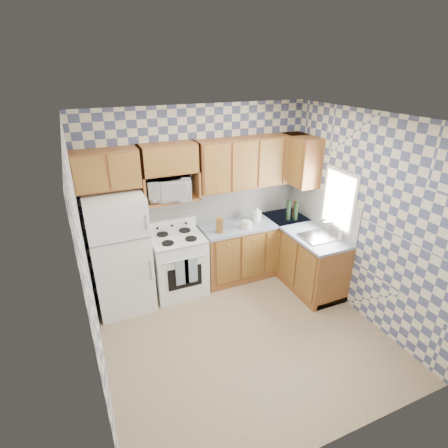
# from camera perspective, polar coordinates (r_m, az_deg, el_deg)

# --- Properties ---
(floor) EXTENTS (3.40, 3.40, 0.00)m
(floor) POSITION_cam_1_polar(r_m,az_deg,el_deg) (4.76, 3.19, -17.51)
(floor) COLOR #806B51
(floor) RESTS_ON ground
(back_wall) EXTENTS (3.40, 0.02, 2.70)m
(back_wall) POSITION_cam_1_polar(r_m,az_deg,el_deg) (5.33, -4.15, 4.40)
(back_wall) COLOR #4A5277
(back_wall) RESTS_ON ground
(right_wall) EXTENTS (0.02, 3.20, 2.70)m
(right_wall) POSITION_cam_1_polar(r_m,az_deg,el_deg) (4.93, 21.58, 0.90)
(right_wall) COLOR #4A5277
(right_wall) RESTS_ON ground
(backsplash_back) EXTENTS (2.60, 0.02, 0.56)m
(backsplash_back) POSITION_cam_1_polar(r_m,az_deg,el_deg) (5.51, -0.14, 3.49)
(backsplash_back) COLOR silver
(backsplash_back) RESTS_ON back_wall
(backsplash_right) EXTENTS (0.02, 1.60, 0.56)m
(backsplash_right) POSITION_cam_1_polar(r_m,az_deg,el_deg) (5.52, 15.63, 2.56)
(backsplash_right) COLOR silver
(backsplash_right) RESTS_ON right_wall
(refrigerator) EXTENTS (0.75, 0.70, 1.68)m
(refrigerator) POSITION_cam_1_polar(r_m,az_deg,el_deg) (4.98, -16.55, -4.62)
(refrigerator) COLOR white
(refrigerator) RESTS_ON floor
(stove_body) EXTENTS (0.76, 0.65, 0.90)m
(stove_body) POSITION_cam_1_polar(r_m,az_deg,el_deg) (5.32, -7.46, -6.61)
(stove_body) COLOR white
(stove_body) RESTS_ON floor
(cooktop) EXTENTS (0.76, 0.65, 0.02)m
(cooktop) POSITION_cam_1_polar(r_m,az_deg,el_deg) (5.10, -7.74, -2.23)
(cooktop) COLOR silver
(cooktop) RESTS_ON stove_body
(backguard) EXTENTS (0.76, 0.08, 0.17)m
(backguard) POSITION_cam_1_polar(r_m,az_deg,el_deg) (5.29, -8.64, -0.07)
(backguard) COLOR white
(backguard) RESTS_ON cooktop
(dish_towel_left) EXTENTS (0.19, 0.02, 0.40)m
(dish_towel_left) POSITION_cam_1_polar(r_m,az_deg,el_deg) (4.98, -6.84, -7.81)
(dish_towel_left) COLOR navy
(dish_towel_left) RESTS_ON stove_body
(dish_towel_right) EXTENTS (0.19, 0.02, 0.40)m
(dish_towel_right) POSITION_cam_1_polar(r_m,az_deg,el_deg) (5.01, -5.42, -7.52)
(dish_towel_right) COLOR navy
(dish_towel_right) RESTS_ON stove_body
(base_cabinets_back) EXTENTS (1.75, 0.60, 0.88)m
(base_cabinets_back) POSITION_cam_1_polar(r_m,az_deg,el_deg) (5.76, 4.91, -3.94)
(base_cabinets_back) COLOR brown
(base_cabinets_back) RESTS_ON floor
(base_cabinets_right) EXTENTS (0.60, 1.60, 0.88)m
(base_cabinets_right) POSITION_cam_1_polar(r_m,az_deg,el_deg) (5.67, 12.45, -4.97)
(base_cabinets_right) COLOR brown
(base_cabinets_right) RESTS_ON floor
(countertop_back) EXTENTS (1.77, 0.63, 0.04)m
(countertop_back) POSITION_cam_1_polar(r_m,az_deg,el_deg) (5.55, 5.10, 0.21)
(countertop_back) COLOR slate
(countertop_back) RESTS_ON base_cabinets_back
(countertop_right) EXTENTS (0.63, 1.60, 0.04)m
(countertop_right) POSITION_cam_1_polar(r_m,az_deg,el_deg) (5.46, 12.84, -0.79)
(countertop_right) COLOR slate
(countertop_right) RESTS_ON base_cabinets_right
(upper_cabinets_back) EXTENTS (1.75, 0.33, 0.74)m
(upper_cabinets_back) POSITION_cam_1_polar(r_m,az_deg,el_deg) (5.35, 4.77, 10.08)
(upper_cabinets_back) COLOR brown
(upper_cabinets_back) RESTS_ON back_wall
(upper_cabinets_fridge) EXTENTS (0.82, 0.33, 0.50)m
(upper_cabinets_fridge) POSITION_cam_1_polar(r_m,az_deg,el_deg) (4.74, -18.70, 8.43)
(upper_cabinets_fridge) COLOR brown
(upper_cabinets_fridge) RESTS_ON back_wall
(upper_cabinets_right) EXTENTS (0.33, 0.70, 0.74)m
(upper_cabinets_right) POSITION_cam_1_polar(r_m,az_deg,el_deg) (5.57, 12.26, 10.18)
(upper_cabinets_right) COLOR brown
(upper_cabinets_right) RESTS_ON right_wall
(microwave_shelf) EXTENTS (0.80, 0.33, 0.03)m
(microwave_shelf) POSITION_cam_1_polar(r_m,az_deg,el_deg) (5.03, -8.60, 3.93)
(microwave_shelf) COLOR brown
(microwave_shelf) RESTS_ON back_wall
(microwave) EXTENTS (0.65, 0.52, 0.32)m
(microwave) POSITION_cam_1_polar(r_m,az_deg,el_deg) (4.96, -8.83, 5.78)
(microwave) COLOR white
(microwave) RESTS_ON microwave_shelf
(sink) EXTENTS (0.48, 0.40, 0.03)m
(sink) POSITION_cam_1_polar(r_m,az_deg,el_deg) (5.21, 15.12, -2.04)
(sink) COLOR #B7B7BC
(sink) RESTS_ON countertop_right
(window) EXTENTS (0.02, 0.66, 0.86)m
(window) POSITION_cam_1_polar(r_m,az_deg,el_deg) (5.18, 18.26, 3.75)
(window) COLOR silver
(window) RESTS_ON right_wall
(bottle_0) EXTENTS (0.07, 0.07, 0.32)m
(bottle_0) POSITION_cam_1_polar(r_m,az_deg,el_deg) (5.64, 10.48, 2.25)
(bottle_0) COLOR black
(bottle_0) RESTS_ON countertop_back
(bottle_1) EXTENTS (0.07, 0.07, 0.30)m
(bottle_1) POSITION_cam_1_polar(r_m,az_deg,el_deg) (5.65, 11.65, 2.08)
(bottle_1) COLOR black
(bottle_1) RESTS_ON countertop_back
(bottle_2) EXTENTS (0.07, 0.07, 0.28)m
(bottle_2) POSITION_cam_1_polar(r_m,az_deg,el_deg) (5.75, 11.50, 2.41)
(bottle_2) COLOR #572C0F
(bottle_2) RESTS_ON countertop_back
(knife_block) EXTENTS (0.13, 0.13, 0.22)m
(knife_block) POSITION_cam_1_polar(r_m,az_deg,el_deg) (5.13, -0.74, -0.22)
(knife_block) COLOR brown
(knife_block) RESTS_ON countertop_back
(electric_kettle) EXTENTS (0.13, 0.13, 0.17)m
(electric_kettle) POSITION_cam_1_polar(r_m,az_deg,el_deg) (5.54, 5.40, 1.29)
(electric_kettle) COLOR white
(electric_kettle) RESTS_ON countertop_back
(food_containers) EXTENTS (0.17, 0.17, 0.11)m
(food_containers) POSITION_cam_1_polar(r_m,az_deg,el_deg) (5.30, 3.70, -0.06)
(food_containers) COLOR beige
(food_containers) RESTS_ON countertop_back
(soap_bottle) EXTENTS (0.06, 0.06, 0.17)m
(soap_bottle) POSITION_cam_1_polar(r_m,az_deg,el_deg) (5.17, 18.55, -1.74)
(soap_bottle) COLOR beige
(soap_bottle) RESTS_ON countertop_right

